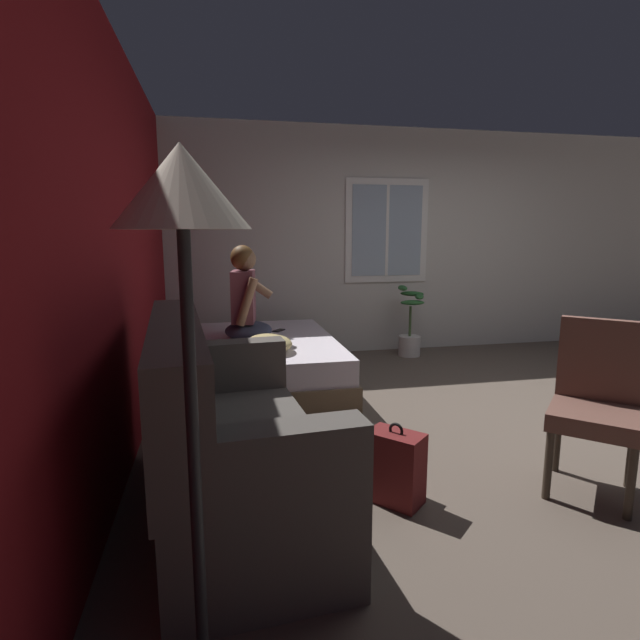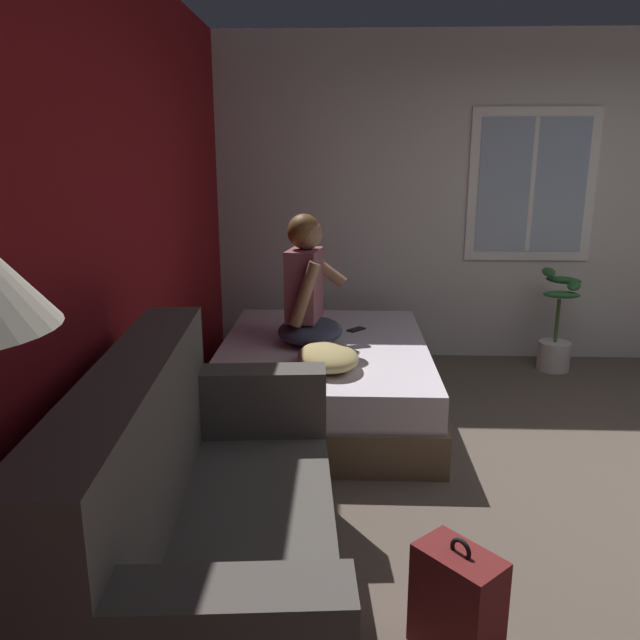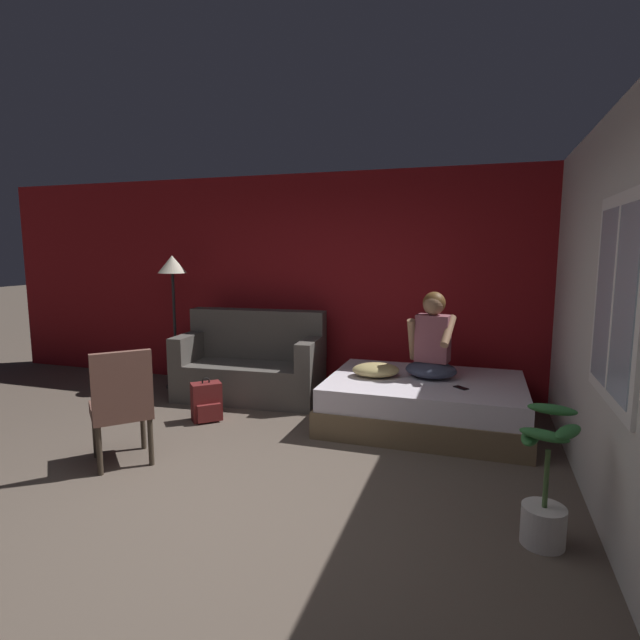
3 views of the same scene
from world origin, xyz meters
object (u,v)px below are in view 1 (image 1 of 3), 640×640
person_seated (246,301)px  potted_plant (410,331)px  throw_pillow (269,343)px  cell_phone (279,330)px  floor_lamp (184,249)px  backpack (396,468)px  couch (225,442)px  bed (260,364)px  side_chair (597,400)px

person_seated → potted_plant: size_ratio=1.03×
throw_pillow → cell_phone: size_ratio=3.33×
floor_lamp → backpack: bearing=-44.2°
couch → backpack: couch is taller
couch → cell_phone: 2.53m
cell_phone → bed: bearing=-81.1°
couch → throw_pillow: size_ratio=3.67×
person_seated → floor_lamp: floor_lamp is taller
couch → potted_plant: couch is taller
backpack → floor_lamp: bearing=135.8°
side_chair → potted_plant: size_ratio=1.15×
couch → side_chair: couch is taller
bed → backpack: bearing=-165.8°
backpack → potted_plant: 3.37m
throw_pillow → potted_plant: potted_plant is taller
floor_lamp → couch: bearing=-4.9°
side_chair → backpack: size_ratio=2.14×
bed → floor_lamp: size_ratio=1.16×
cell_phone → couch: bearing=-62.0°
side_chair → cell_phone: 3.02m
side_chair → floor_lamp: 2.54m
couch → floor_lamp: size_ratio=1.03×
throw_pillow → cell_phone: (0.85, -0.18, -0.07)m
person_seated → potted_plant: person_seated is taller
cell_phone → potted_plant: potted_plant is taller
bed → potted_plant: bearing=-64.1°
backpack → potted_plant: bearing=-23.3°
couch → cell_phone: couch is taller
potted_plant → side_chair: bearing=177.0°
person_seated → floor_lamp: 3.34m
bed → couch: (-2.10, 0.37, 0.16)m
bed → person_seated: bearing=67.7°
couch → floor_lamp: (-1.12, 0.10, 1.04)m
cell_phone → side_chair: bearing=-19.0°
bed → person_seated: (0.05, 0.11, 0.60)m
couch → backpack: 0.94m
cell_phone → floor_lamp: bearing=-59.3°
side_chair → backpack: bearing=85.3°
throw_pillow → potted_plant: bearing=-52.5°
backpack → bed: bearing=14.2°
bed → backpack: size_ratio=4.31×
cell_phone → backpack: bearing=-41.2°
backpack → throw_pillow: (1.68, 0.51, 0.36)m
backpack → floor_lamp: (-1.04, 1.01, 1.24)m
backpack → side_chair: bearing=-94.7°
backpack → throw_pillow: bearing=16.8°
backpack → floor_lamp: floor_lamp is taller
potted_plant → cell_phone: bearing=108.6°
potted_plant → throw_pillow: bearing=127.5°
cell_phone → potted_plant: (0.56, -1.65, -0.18)m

